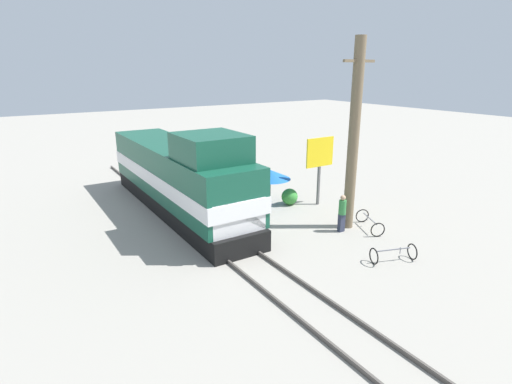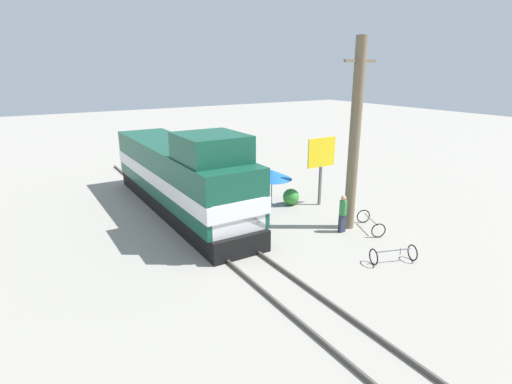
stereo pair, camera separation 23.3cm
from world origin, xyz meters
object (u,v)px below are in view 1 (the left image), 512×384
object	(u,v)px
utility_pole	(354,137)
bicycle_spare	(393,254)
billboard_sign	(320,156)
person_bystander	(342,212)
bicycle	(370,222)
vendor_umbrella	(270,174)
locomotive	(181,178)

from	to	relation	value
utility_pole	bicycle_spare	world-z (taller)	utility_pole
utility_pole	billboard_sign	distance (m)	3.80
person_bystander	bicycle	bearing A→B (deg)	-21.61
person_bystander	bicycle	size ratio (longest dim) A/B	0.90
bicycle	utility_pole	bearing A→B (deg)	-25.84
utility_pole	billboard_sign	bearing A→B (deg)	73.41
bicycle_spare	vendor_umbrella	bearing A→B (deg)	19.95
utility_pole	bicycle	world-z (taller)	utility_pole
bicycle_spare	person_bystander	bearing A→B (deg)	11.36
vendor_umbrella	billboard_sign	world-z (taller)	billboard_sign
locomotive	person_bystander	xyz separation A→B (m)	(5.27, -6.34, -0.95)
utility_pole	person_bystander	distance (m)	3.46
locomotive	person_bystander	world-z (taller)	locomotive
utility_pole	bicycle	xyz separation A→B (m)	(0.65, -0.79, -4.01)
vendor_umbrella	bicycle	xyz separation A→B (m)	(1.92, -5.51, -1.38)
utility_pole	bicycle_spare	size ratio (longest dim) A/B	4.64
person_bystander	bicycle_spare	distance (m)	3.42
utility_pole	person_bystander	size ratio (longest dim) A/B	4.86
locomotive	billboard_sign	distance (m)	7.51
bicycle	bicycle_spare	world-z (taller)	bicycle
locomotive	vendor_umbrella	world-z (taller)	locomotive
locomotive	vendor_umbrella	bearing A→B (deg)	-16.12
bicycle	bicycle_spare	xyz separation A→B (m)	(-1.76, -2.81, -0.01)
locomotive	bicycle	xyz separation A→B (m)	(6.59, -6.86, -1.57)
utility_pole	vendor_umbrella	xyz separation A→B (m)	(-1.27, 4.72, -2.63)
locomotive	bicycle	bearing A→B (deg)	-46.13
locomotive	billboard_sign	xyz separation A→B (m)	(6.93, -2.77, 0.82)
vendor_umbrella	bicycle_spare	distance (m)	8.43
billboard_sign	utility_pole	bearing A→B (deg)	-106.59
locomotive	person_bystander	size ratio (longest dim) A/B	7.61
vendor_umbrella	billboard_sign	xyz separation A→B (m)	(2.25, -1.42, 1.01)
vendor_umbrella	bicycle	world-z (taller)	vendor_umbrella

